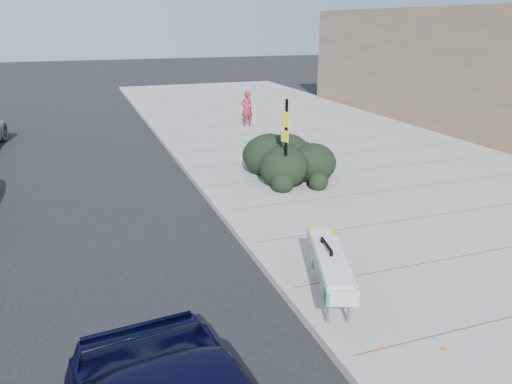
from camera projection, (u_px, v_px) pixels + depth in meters
ground at (288, 296)px, 8.74m from camera, size 120.00×120.00×0.00m
sidewalk_near at (394, 179)px, 14.96m from camera, size 11.20×50.00×0.15m
curb_near at (213, 201)px, 13.16m from camera, size 0.22×50.00×0.17m
bench at (330, 262)px, 8.39m from camera, size 1.24×2.43×0.73m
bike_rack at (326, 262)px, 8.53m from camera, size 0.15×0.59×0.86m
sign_post at (286, 139)px, 13.33m from camera, size 0.14×0.28×2.50m
hedge at (288, 151)px, 15.10m from camera, size 2.05×3.74×1.36m
pedestrian at (247, 109)px, 21.89m from camera, size 0.62×0.47×1.55m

